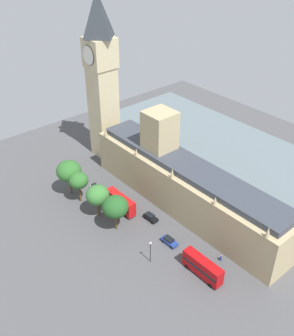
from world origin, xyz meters
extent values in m
plane|color=#4C4C4F|center=(0.00, 0.00, 0.00)|extent=(141.52, 141.52, 0.00)
cube|color=slate|center=(-36.03, 0.00, 0.12)|extent=(39.45, 127.37, 0.25)
cube|color=tan|center=(-2.00, 0.00, 6.23)|extent=(12.94, 64.62, 12.46)
cube|color=tan|center=(-2.00, -11.63, 12.53)|extent=(7.78, 7.78, 25.06)
cube|color=#383D47|center=(-2.00, 0.00, 13.26)|extent=(9.83, 62.04, 1.60)
cone|color=tan|center=(4.07, -29.08, 14.05)|extent=(1.20, 1.20, 3.18)
cone|color=tan|center=(4.07, -14.54, 13.61)|extent=(1.20, 1.20, 2.30)
cone|color=tan|center=(4.07, 0.00, 13.85)|extent=(1.20, 1.20, 2.78)
cone|color=tan|center=(4.07, 14.54, 13.58)|extent=(1.20, 1.20, 2.24)
cone|color=tan|center=(4.07, 29.08, 13.89)|extent=(1.20, 1.20, 2.87)
cube|color=#CCBA8E|center=(-2.05, -38.64, 15.13)|extent=(7.34, 7.34, 30.26)
cube|color=#CCBA8E|center=(-2.05, -38.64, 34.76)|extent=(8.08, 8.08, 9.00)
cylinder|color=silver|center=(2.14, -38.64, 34.76)|extent=(0.25, 5.58, 5.58)
torus|color=black|center=(2.14, -38.64, 34.76)|extent=(0.24, 5.82, 5.82)
cylinder|color=silver|center=(-2.05, -42.83, 34.76)|extent=(5.58, 0.25, 5.58)
torus|color=black|center=(-2.05, -42.83, 34.76)|extent=(5.82, 0.24, 5.82)
pyramid|color=#2D3338|center=(-2.05, -38.64, 45.81)|extent=(8.08, 8.08, 13.09)
cube|color=#B7B7BC|center=(13.04, -22.92, 0.72)|extent=(1.89, 4.18, 0.75)
cube|color=black|center=(13.05, -23.13, 1.42)|extent=(1.55, 2.36, 0.65)
cylinder|color=black|center=(12.20, -21.63, 0.34)|extent=(0.27, 0.69, 0.68)
cylinder|color=black|center=(13.79, -21.58, 0.34)|extent=(0.27, 0.69, 0.68)
cylinder|color=black|center=(12.30, -24.27, 0.34)|extent=(0.27, 0.69, 0.68)
cylinder|color=black|center=(13.88, -24.21, 0.34)|extent=(0.27, 0.69, 0.68)
cube|color=red|center=(12.96, -10.77, 2.65)|extent=(2.61, 10.53, 4.20)
cube|color=black|center=(12.96, -10.77, 2.73)|extent=(2.66, 10.13, 0.70)
cylinder|color=black|center=(11.78, -7.10, 0.55)|extent=(0.36, 1.10, 1.10)
cylinder|color=black|center=(14.08, -7.08, 0.55)|extent=(0.36, 1.10, 1.10)
cylinder|color=black|center=(11.85, -14.45, 0.55)|extent=(0.36, 1.10, 1.10)
cylinder|color=black|center=(14.15, -14.43, 0.55)|extent=(0.36, 1.10, 1.10)
cube|color=black|center=(9.47, -2.10, 0.72)|extent=(2.03, 4.36, 0.75)
cube|color=black|center=(9.48, -2.31, 1.42)|extent=(1.66, 2.46, 0.65)
cylinder|color=black|center=(8.56, -0.75, 0.34)|extent=(0.27, 0.69, 0.68)
cylinder|color=black|center=(10.29, -0.69, 0.34)|extent=(0.27, 0.69, 0.68)
cylinder|color=black|center=(8.65, -3.50, 0.34)|extent=(0.27, 0.69, 0.68)
cylinder|color=black|center=(10.38, -3.45, 0.34)|extent=(0.27, 0.69, 0.68)
cube|color=navy|center=(11.92, 7.91, 0.72)|extent=(2.03, 4.63, 0.75)
cube|color=black|center=(11.92, 7.68, 1.42)|extent=(1.66, 2.61, 0.65)
cylinder|color=black|center=(11.01, 9.34, 0.34)|extent=(0.27, 0.69, 0.68)
cylinder|color=black|center=(12.73, 9.40, 0.34)|extent=(0.27, 0.69, 0.68)
cylinder|color=black|center=(11.10, 6.42, 0.34)|extent=(0.27, 0.69, 0.68)
cylinder|color=black|center=(12.82, 6.47, 0.34)|extent=(0.27, 0.69, 0.68)
cube|color=#B20C0F|center=(13.23, 20.20, 2.65)|extent=(2.55, 10.51, 4.20)
cube|color=black|center=(13.23, 20.20, 2.73)|extent=(2.61, 10.11, 0.70)
cylinder|color=black|center=(14.40, 16.53, 0.55)|extent=(0.36, 1.10, 1.10)
cylinder|color=black|center=(12.10, 16.52, 0.55)|extent=(0.36, 1.10, 1.10)
cylinder|color=black|center=(14.36, 23.88, 0.55)|extent=(0.36, 1.10, 1.10)
cylinder|color=black|center=(12.06, 23.87, 0.55)|extent=(0.36, 1.10, 1.10)
cylinder|color=navy|center=(6.42, 19.98, 0.67)|extent=(0.57, 0.57, 1.35)
sphere|color=beige|center=(6.42, 19.98, 1.48)|extent=(0.26, 0.26, 0.26)
cube|color=navy|center=(6.69, 19.89, 0.74)|extent=(0.19, 0.33, 0.24)
cylinder|color=brown|center=(19.33, -21.41, 2.57)|extent=(0.56, 0.56, 5.13)
ellipsoid|color=#2D6628|center=(19.33, -21.41, 7.18)|extent=(5.47, 5.47, 4.65)
cylinder|color=brown|center=(19.43, -26.27, 2.62)|extent=(0.56, 0.56, 5.24)
ellipsoid|color=#2D6628|center=(19.43, -26.27, 7.93)|extent=(7.16, 7.16, 6.08)
cylinder|color=brown|center=(18.65, -5.23, 2.39)|extent=(0.56, 0.56, 4.79)
ellipsoid|color=#235623|center=(18.65, -5.23, 7.32)|extent=(6.75, 6.75, 5.74)
cylinder|color=brown|center=(18.85, -12.86, 2.20)|extent=(0.56, 0.56, 4.41)
ellipsoid|color=#387533|center=(18.85, -12.86, 6.77)|extent=(6.30, 6.30, 5.36)
cylinder|color=black|center=(19.05, -27.03, 3.24)|extent=(0.18, 0.18, 6.48)
sphere|color=#F2EAC6|center=(19.05, -27.03, 6.76)|extent=(0.56, 0.56, 0.56)
cylinder|color=black|center=(19.46, 9.34, 2.84)|extent=(0.18, 0.18, 5.68)
sphere|color=#F2EAC6|center=(19.46, 9.34, 5.96)|extent=(0.56, 0.56, 0.56)
camera|label=1|loc=(63.79, 60.12, 70.53)|focal=42.61mm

